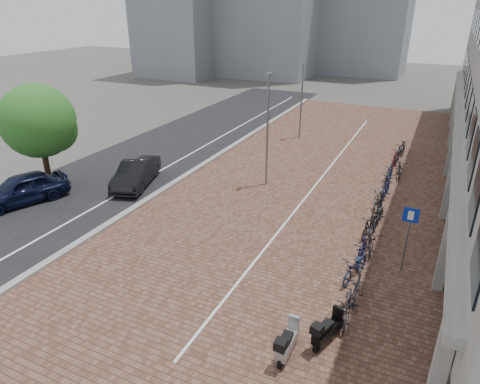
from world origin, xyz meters
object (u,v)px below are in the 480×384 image
Objects in this scene: car_navy at (22,189)px; car_dark at (136,173)px; parking_sign at (408,229)px; scooter_front at (287,341)px; scooter_mid at (328,329)px.

car_dark is at bearing 71.14° from car_navy.
car_navy is 18.31m from parking_sign.
scooter_mid is at bearing 46.66° from scooter_front.
car_dark is 2.90× the size of scooter_front.
scooter_mid is at bearing -107.51° from parking_sign.
parking_sign is at bearing 66.62° from scooter_front.
scooter_mid is (0.92, 0.98, -0.01)m from scooter_front.
parking_sign is at bearing 89.64° from scooter_mid.
car_dark reaches higher than scooter_mid.
parking_sign is (2.52, 5.88, 1.31)m from scooter_front.
car_navy reaches higher than scooter_mid.
scooter_mid is 5.32m from parking_sign.
scooter_front is 6.53m from parking_sign.
scooter_front reaches higher than scooter_mid.
scooter_mid is 0.56× the size of parking_sign.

